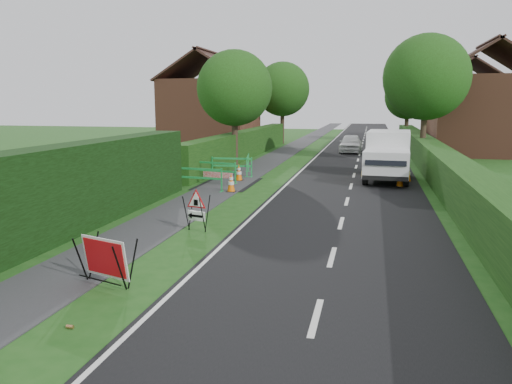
{
  "coord_description": "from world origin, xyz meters",
  "views": [
    {
      "loc": [
        3.32,
        -10.58,
        3.66
      ],
      "look_at": [
        0.02,
        3.63,
        1.04
      ],
      "focal_mm": 35.0,
      "sensor_mm": 36.0,
      "label": 1
    }
  ],
  "objects_px": {
    "triangle_sign": "(195,207)",
    "works_van": "(388,155)",
    "hatchback_car": "(351,143)",
    "red_rect_sign": "(105,259)"
  },
  "relations": [
    {
      "from": "triangle_sign",
      "to": "works_van",
      "type": "height_order",
      "value": "works_van"
    },
    {
      "from": "triangle_sign",
      "to": "hatchback_car",
      "type": "distance_m",
      "value": 24.86
    },
    {
      "from": "works_van",
      "to": "hatchback_car",
      "type": "distance_m",
      "value": 13.56
    },
    {
      "from": "red_rect_sign",
      "to": "hatchback_car",
      "type": "height_order",
      "value": "hatchback_car"
    },
    {
      "from": "red_rect_sign",
      "to": "triangle_sign",
      "type": "height_order",
      "value": "triangle_sign"
    },
    {
      "from": "triangle_sign",
      "to": "hatchback_car",
      "type": "xyz_separation_m",
      "value": [
        3.31,
        24.64,
        -0.05
      ]
    },
    {
      "from": "red_rect_sign",
      "to": "works_van",
      "type": "distance_m",
      "value": 16.84
    },
    {
      "from": "red_rect_sign",
      "to": "triangle_sign",
      "type": "xyz_separation_m",
      "value": [
        0.3,
        4.48,
        0.16
      ]
    },
    {
      "from": "triangle_sign",
      "to": "works_van",
      "type": "bearing_deg",
      "value": 77.49
    },
    {
      "from": "red_rect_sign",
      "to": "works_van",
      "type": "height_order",
      "value": "works_van"
    }
  ]
}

